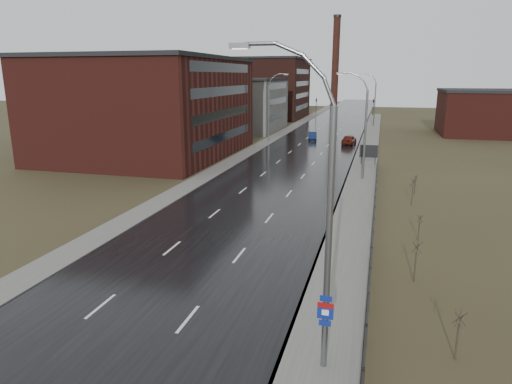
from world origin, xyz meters
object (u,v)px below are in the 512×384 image
Objects in this scene: billboard at (369,152)px; car_near at (313,136)px; streetlight_main at (320,219)px; car_far at (349,140)px.

billboard reaches higher than car_near.
car_far is at bearing 92.83° from streetlight_main.
car_far is at bearing -39.29° from car_near.
car_near is (-10.17, 21.57, -1.08)m from billboard.
streetlight_main is 2.96× the size of car_near.
streetlight_main reaches higher than car_far.
streetlight_main is 65.10m from car_near.
streetlight_main is at bearing 99.36° from car_far.
billboard is at bearing -72.56° from car_near.
car_near is (-9.55, 64.17, -5.39)m from streetlight_main.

